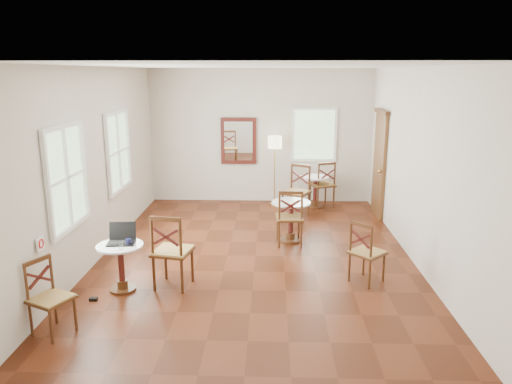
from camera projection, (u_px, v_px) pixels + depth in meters
ground at (255, 256)px, 7.86m from camera, size 7.00×7.00×0.00m
room_shell at (252, 138)px, 7.67m from camera, size 5.02×7.02×3.01m
cafe_table_near at (121, 262)px, 6.53m from camera, size 0.62×0.62×0.66m
cafe_table_mid at (291, 217)px, 8.45m from camera, size 0.68×0.68×0.72m
cafe_table_back at (315, 188)px, 10.59m from camera, size 0.66×0.66×0.70m
chair_near_a at (172, 251)px, 6.60m from camera, size 0.58×0.58×1.07m
chair_near_b at (50, 298)px, 5.44m from camera, size 0.54×0.54×0.88m
chair_mid_a at (290, 217)px, 8.25m from camera, size 0.49×0.49×1.00m
chair_mid_b at (366, 252)px, 6.78m from camera, size 0.59×0.59×0.91m
chair_back_a at (323, 184)px, 10.60m from camera, size 0.62×0.62×1.03m
chair_back_b at (297, 192)px, 9.87m from camera, size 0.67×0.67×1.07m
floor_lamp at (275, 147)px, 10.59m from camera, size 0.30×0.30×1.55m
laptop at (122, 238)px, 6.55m from camera, size 0.39×0.33×0.26m
mouse at (119, 243)px, 6.47m from camera, size 0.11×0.07×0.04m
navy_mug at (129, 242)px, 6.45m from camera, size 0.11×0.07×0.09m
water_glass at (121, 246)px, 6.28m from camera, size 0.06×0.06×0.10m
power_adapter at (93, 299)px, 6.31m from camera, size 0.10×0.06×0.04m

